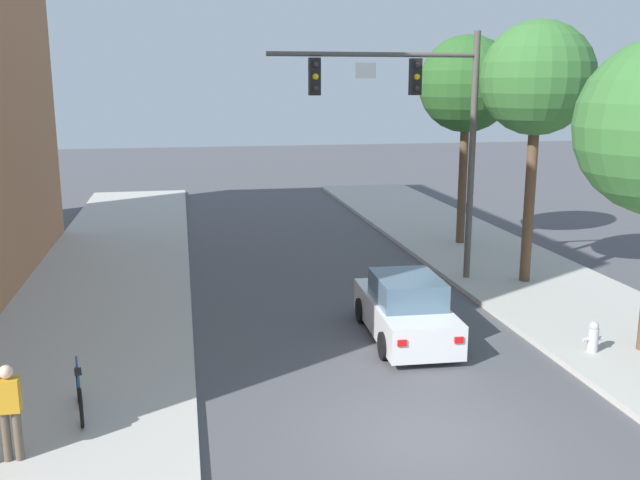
# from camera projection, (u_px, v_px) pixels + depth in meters

# --- Properties ---
(ground_plane) EXTENTS (120.00, 120.00, 0.00)m
(ground_plane) POSITION_uv_depth(u_px,v_px,m) (428.00, 437.00, 12.51)
(ground_plane) COLOR #4C4C51
(sidewalk_left) EXTENTS (5.00, 60.00, 0.15)m
(sidewalk_left) POSITION_uv_depth(u_px,v_px,m) (41.00, 471.00, 11.28)
(sidewalk_left) COLOR #B2AFA8
(sidewalk_left) RESTS_ON ground
(traffic_signal_mast) EXTENTS (6.36, 0.38, 7.50)m
(traffic_signal_mast) POSITION_uv_depth(u_px,v_px,m) (418.00, 111.00, 20.87)
(traffic_signal_mast) COLOR #514C47
(traffic_signal_mast) RESTS_ON sidewalk_right
(car_lead_white) EXTENTS (1.98, 4.31, 1.60)m
(car_lead_white) POSITION_uv_depth(u_px,v_px,m) (405.00, 310.00, 17.26)
(car_lead_white) COLOR silver
(car_lead_white) RESTS_ON ground
(pedestrian_sidewalk_left_walker) EXTENTS (0.36, 0.22, 1.64)m
(pedestrian_sidewalk_left_walker) POSITION_uv_depth(u_px,v_px,m) (9.00, 408.00, 11.29)
(pedestrian_sidewalk_left_walker) COLOR brown
(pedestrian_sidewalk_left_walker) RESTS_ON sidewalk_left
(bicycle_leaning) EXTENTS (0.37, 1.75, 0.98)m
(bicycle_leaning) POSITION_uv_depth(u_px,v_px,m) (79.00, 394.00, 12.99)
(bicycle_leaning) COLOR black
(bicycle_leaning) RESTS_ON sidewalk_left
(fire_hydrant) EXTENTS (0.48, 0.24, 0.72)m
(fire_hydrant) POSITION_uv_depth(u_px,v_px,m) (593.00, 337.00, 16.05)
(fire_hydrant) COLOR #B2B2B7
(fire_hydrant) RESTS_ON sidewalk_right
(street_tree_second) EXTENTS (3.34, 3.34, 7.81)m
(street_tree_second) POSITION_uv_depth(u_px,v_px,m) (537.00, 80.00, 20.62)
(street_tree_second) COLOR brown
(street_tree_second) RESTS_ON sidewalk_right
(street_tree_third) EXTENTS (3.54, 3.54, 7.74)m
(street_tree_third) POSITION_uv_depth(u_px,v_px,m) (467.00, 85.00, 25.92)
(street_tree_third) COLOR brown
(street_tree_third) RESTS_ON sidewalk_right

